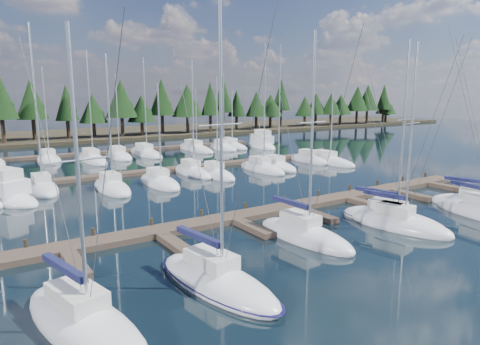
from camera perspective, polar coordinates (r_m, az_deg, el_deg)
ground at (r=45.77m, az=-2.78°, el=-1.50°), size 260.00×260.00×0.00m
far_shore at (r=101.62m, az=-20.22°, el=4.71°), size 220.00×30.00×0.60m
main_dock at (r=35.69m, az=7.58°, el=-4.74°), size 44.00×6.13×0.90m
back_docks at (r=63.15m, az=-11.81°, el=1.83°), size 50.00×21.80×0.40m
front_sailboat_0 at (r=19.75m, az=-20.18°, el=-18.24°), size 4.75×9.25×12.89m
front_sailboat_1 at (r=22.19m, az=-3.16°, el=-14.21°), size 4.22×9.33×14.78m
front_sailboat_2 at (r=29.00m, az=8.53°, el=-8.21°), size 3.16×8.32×14.10m
front_sailboat_3 at (r=33.00m, az=20.44°, el=-6.45°), size 4.14×7.97×13.69m
front_sailboat_4 at (r=33.95m, az=19.56°, el=-5.93°), size 4.59×8.65×14.01m
back_sailboat_rows at (r=59.10m, az=-9.71°, el=1.38°), size 42.82×32.56×16.76m
motor_yacht_left at (r=44.15m, az=-29.14°, el=-2.60°), size 7.07×10.31×4.93m
motor_yacht_right at (r=76.89m, az=2.89°, el=3.84°), size 5.81×10.66×5.08m
tree_line at (r=91.58m, az=-19.41°, el=8.72°), size 185.27×11.29×13.31m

